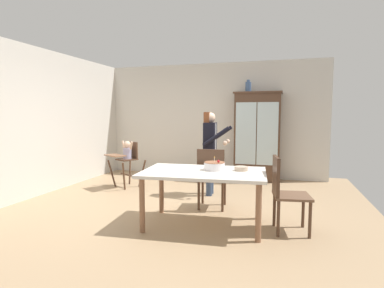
% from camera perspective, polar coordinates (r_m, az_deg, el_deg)
% --- Properties ---
extents(ground_plane, '(6.24, 6.24, 0.00)m').
position_cam_1_polar(ground_plane, '(5.16, -3.15, -11.27)').
color(ground_plane, tan).
extents(wall_back, '(5.32, 0.06, 2.70)m').
position_cam_1_polar(wall_back, '(7.47, 3.68, 4.43)').
color(wall_back, beige).
rests_on(wall_back, ground_plane).
extents(wall_left, '(0.06, 5.32, 2.70)m').
position_cam_1_polar(wall_left, '(6.34, -26.25, 3.70)').
color(wall_left, beige).
rests_on(wall_left, ground_plane).
extents(china_cabinet, '(1.05, 0.48, 1.99)m').
position_cam_1_polar(china_cabinet, '(7.05, 12.01, 1.41)').
color(china_cabinet, '#4C3323').
rests_on(china_cabinet, ground_plane).
extents(ceramic_vase, '(0.13, 0.13, 0.27)m').
position_cam_1_polar(ceramic_vase, '(7.08, 10.40, 10.42)').
color(ceramic_vase, '#3D567F').
rests_on(ceramic_vase, china_cabinet).
extents(high_chair_with_toddler, '(0.77, 0.84, 0.95)m').
position_cam_1_polar(high_chair_with_toddler, '(6.42, -11.99, -2.08)').
color(high_chair_with_toddler, '#4C3323').
rests_on(high_chair_with_toddler, ground_plane).
extents(adult_person, '(0.52, 0.50, 1.53)m').
position_cam_1_polar(adult_person, '(5.65, 3.46, 0.22)').
color(adult_person, '#33425B').
rests_on(adult_person, ground_plane).
extents(dining_table, '(1.69, 1.13, 0.74)m').
position_cam_1_polar(dining_table, '(4.10, 2.17, -6.19)').
color(dining_table, silver).
rests_on(dining_table, ground_plane).
extents(birthday_cake, '(0.28, 0.28, 0.19)m').
position_cam_1_polar(birthday_cake, '(4.16, 4.18, -4.08)').
color(birthday_cake, white).
rests_on(birthday_cake, dining_table).
extents(serving_bowl, '(0.18, 0.18, 0.05)m').
position_cam_1_polar(serving_bowl, '(4.16, 9.10, -4.51)').
color(serving_bowl, '#C6AD93').
rests_on(serving_bowl, dining_table).
extents(dining_chair_far_side, '(0.48, 0.48, 0.96)m').
position_cam_1_polar(dining_chair_far_side, '(4.82, 3.63, -5.66)').
color(dining_chair_far_side, '#4C3323').
rests_on(dining_chair_far_side, ground_plane).
extents(dining_chair_right_end, '(0.50, 0.50, 0.96)m').
position_cam_1_polar(dining_chair_right_end, '(4.08, 16.65, -7.93)').
color(dining_chair_right_end, '#4C3323').
rests_on(dining_chair_right_end, ground_plane).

